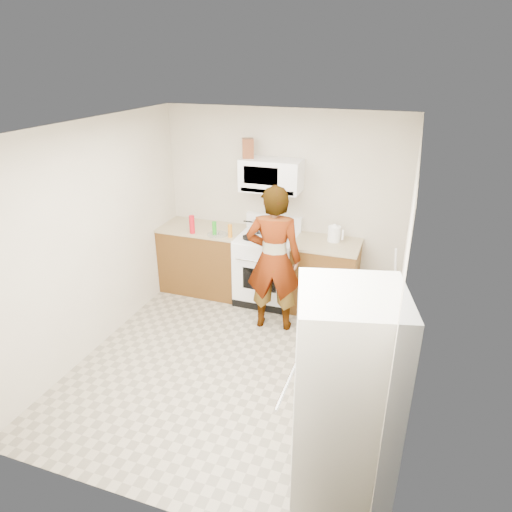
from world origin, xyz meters
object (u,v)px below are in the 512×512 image
at_px(person, 274,260).
at_px(microwave, 271,175).
at_px(gas_range, 267,267).
at_px(kettle, 334,234).
at_px(fridge, 344,399).
at_px(saucepan, 261,226).

bearing_deg(person, microwave, -79.02).
relative_size(gas_range, kettle, 5.88).
bearing_deg(fridge, saucepan, 105.52).
relative_size(gas_range, fridge, 0.66).
distance_m(fridge, saucepan, 3.17).
relative_size(microwave, fridge, 0.45).
distance_m(gas_range, person, 0.78).
bearing_deg(kettle, person, -125.40).
distance_m(gas_range, fridge, 3.03).
relative_size(gas_range, microwave, 1.49).
bearing_deg(person, kettle, -138.37).
bearing_deg(person, gas_range, -75.22).
bearing_deg(person, fridge, 110.18).
bearing_deg(microwave, fridge, -62.96).
bearing_deg(kettle, saucepan, -177.00).
xyz_separation_m(gas_range, fridge, (1.42, -2.65, 0.36)).
height_order(fridge, kettle, fridge).
height_order(microwave, fridge, microwave).
bearing_deg(gas_range, microwave, 90.00).
xyz_separation_m(microwave, fridge, (1.42, -2.78, -0.85)).
height_order(fridge, saucepan, fridge).
height_order(gas_range, person, person).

